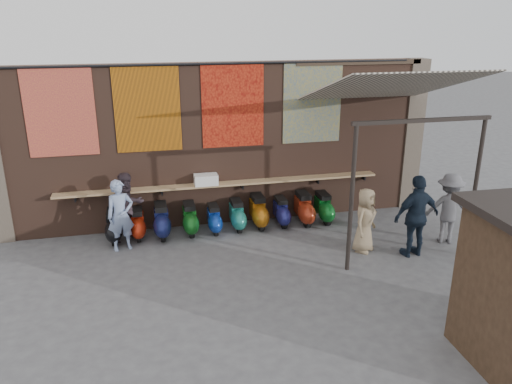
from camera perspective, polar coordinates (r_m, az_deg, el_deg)
ground at (r=10.65m, az=-1.50°, el=-8.54°), size 70.00×70.00×0.00m
brick_wall at (r=12.45m, az=-4.13°, el=5.38°), size 10.00×0.40×4.00m
pier_right at (r=14.20m, az=17.18°, el=6.29°), size 0.50×0.50×4.00m
eating_counter at (r=12.34m, az=-3.76°, el=0.92°), size 8.00×0.32×0.05m
shelf_box at (r=12.21m, az=-5.74°, el=1.41°), size 0.57×0.33×0.26m
tapestry_redgold at (r=12.01m, az=-21.47°, el=8.49°), size 1.50×0.02×2.00m
tapestry_sun at (r=11.89m, az=-12.29°, el=9.27°), size 1.50×0.02×2.00m
tapestry_orange at (r=12.09m, az=-2.65°, el=9.83°), size 1.50×0.02×2.00m
tapestry_multi at (r=12.60m, az=6.46°, el=10.11°), size 1.50×0.02×2.00m
hang_rail at (r=11.91m, az=-4.18°, el=14.42°), size 9.50×0.06×0.06m
scooter_stool_0 at (r=12.13m, az=-15.95°, el=-3.80°), size 0.36×0.79×0.75m
scooter_stool_1 at (r=12.18m, az=-13.33°, el=-3.59°), size 0.33×0.74×0.71m
scooter_stool_2 at (r=12.10m, az=-10.73°, el=-3.28°), size 0.38×0.85×0.81m
scooter_stool_3 at (r=12.17m, az=-7.56°, el=-3.08°), size 0.36×0.80×0.76m
scooter_stool_4 at (r=12.22m, az=-4.82°, el=-3.11°), size 0.32×0.71×0.67m
scooter_stool_5 at (r=12.34m, az=-2.18°, el=-2.67°), size 0.35×0.77×0.74m
scooter_stool_6 at (r=12.47m, az=0.28°, el=-2.24°), size 0.38×0.85×0.81m
scooter_stool_7 at (r=12.60m, az=2.92°, el=-2.28°), size 0.33×0.74×0.71m
scooter_stool_8 at (r=12.72m, az=5.49°, el=-1.91°), size 0.38×0.85×0.81m
scooter_stool_9 at (r=12.90m, az=7.74°, el=-1.80°), size 0.36×0.80×0.76m
diner_left at (r=11.52m, az=-15.23°, el=-2.60°), size 0.67×0.53×1.63m
diner_right at (r=11.98m, az=-14.37°, el=-1.63°), size 1.01×0.96×1.64m
shopper_navy at (r=11.32m, az=17.87°, el=-2.66°), size 1.12×0.56×1.85m
shopper_grey at (r=12.31m, az=21.15°, el=-1.75°), size 1.23×1.01×1.66m
shopper_tan at (r=11.32m, az=12.34°, el=-3.17°), size 0.85×0.82×1.47m
stall_shelf at (r=9.30m, az=26.99°, el=-9.16°), size 1.81×0.16×0.06m
awning_canvas at (r=11.57m, az=14.95°, el=11.57°), size 3.20×3.28×0.97m
awning_ledger at (r=12.95m, az=11.78°, el=14.32°), size 3.30×0.08×0.12m
awning_header at (r=10.36m, az=18.57°, el=7.76°), size 3.00×0.08×0.08m
awning_post_left at (r=10.11m, az=10.87°, el=-0.86°), size 0.09×0.09×3.10m
awning_post_right at (r=11.50m, az=23.74°, el=0.29°), size 0.09×0.09×3.10m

